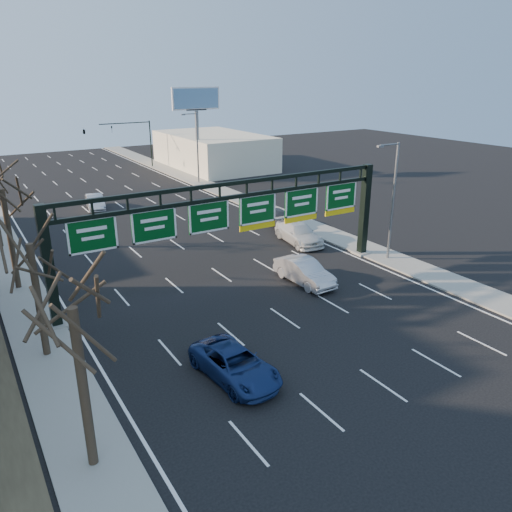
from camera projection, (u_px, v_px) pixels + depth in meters
ground at (305, 332)px, 28.03m from camera, size 160.00×160.00×0.00m
sidewalk_left at (9, 265)px, 37.65m from camera, size 3.00×120.00×0.12m
sidewalk_right at (287, 217)px, 50.31m from camera, size 3.00×120.00×0.12m
lane_markings at (168, 238)px, 44.00m from camera, size 21.60×120.00×0.01m
sign_gantry at (236, 219)px, 32.91m from camera, size 24.60×1.20×7.20m
building_right_distant at (214, 151)px, 76.98m from camera, size 12.00×20.00×5.00m
tree_near at (68, 279)px, 15.94m from camera, size 3.60×3.60×8.86m
tree_gantry at (26, 223)px, 23.25m from camera, size 3.60×3.60×8.48m
streetlight_near at (392, 196)px, 37.24m from camera, size 2.15×0.22×9.00m
streetlight_far at (196, 144)px, 64.39m from camera, size 2.15×0.22×9.00m
billboard_right at (196, 109)px, 68.25m from camera, size 7.00×0.50×12.00m
traffic_signal_mast at (110, 133)px, 72.87m from camera, size 10.16×0.54×7.00m
car_blue_suv at (235, 364)px, 23.56m from camera, size 2.92×5.48×1.47m
car_silver_sedan at (304, 272)px, 34.33m from camera, size 1.89×5.13×1.68m
car_white_wagon at (299, 233)px, 42.62m from camera, size 3.05×6.00×1.67m
car_grey_far at (279, 217)px, 47.39m from camera, size 2.41×4.91×1.61m
car_silver_distant at (95, 202)px, 53.22m from camera, size 2.34×4.92×1.56m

